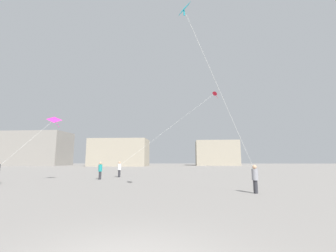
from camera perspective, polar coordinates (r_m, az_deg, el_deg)
person_in_white at (r=26.84m, az=-12.15°, el=-10.43°), size 0.39×0.39×1.78m
person_in_grey at (r=14.36m, az=21.08°, el=-12.04°), size 0.35×0.35×1.62m
person_in_teal at (r=24.11m, az=-16.71°, el=-10.53°), size 0.38×0.38×1.73m
kite_crimson_diamond at (r=33.73m, az=10.99°, el=7.44°), size 12.67×6.72×10.61m
kite_cyan_delta at (r=14.27m, az=4.43°, el=26.44°), size 4.57×2.57×9.33m
kite_magenta_delta at (r=23.65m, az=-26.88°, el=1.23°), size 3.45×3.04×4.63m
building_left_hall at (r=103.01m, az=-30.84°, el=-4.96°), size 27.09×14.25×12.87m
building_centre_hall at (r=81.10m, az=-12.13°, el=-6.58°), size 19.78×11.22×9.27m
building_right_hall at (r=94.39m, az=12.07°, el=-6.72°), size 17.07×14.54×9.70m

